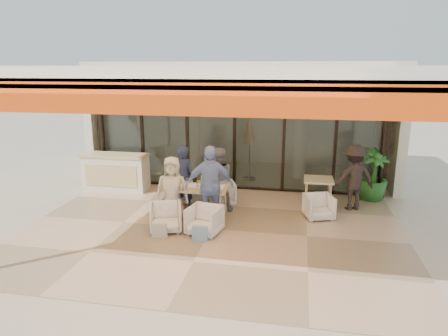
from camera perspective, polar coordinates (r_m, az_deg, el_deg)
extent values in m
plane|color=#C6B293|center=(8.63, -1.79, -8.85)|extent=(70.00, 70.00, 0.00)
cube|color=tan|center=(8.63, -1.79, -8.82)|extent=(8.00, 6.00, 0.01)
cube|color=silver|center=(7.94, -1.98, 13.62)|extent=(8.00, 6.00, 0.20)
cube|color=#EE470C|center=(5.13, -9.30, 9.97)|extent=(8.00, 0.12, 0.45)
cube|color=#F65E14|center=(5.77, -6.98, 11.70)|extent=(8.00, 1.50, 0.06)
cylinder|color=black|center=(12.16, -17.00, 5.18)|extent=(0.12, 0.12, 3.20)
cylinder|color=black|center=(10.99, 21.87, 3.87)|extent=(0.12, 0.12, 3.20)
cube|color=#9EADA3|center=(11.03, 1.53, 4.93)|extent=(8.00, 0.03, 3.20)
cube|color=black|center=(11.39, 1.48, -2.83)|extent=(8.00, 0.10, 0.08)
cube|color=black|center=(10.89, 1.59, 13.06)|extent=(8.00, 0.10, 0.08)
cube|color=black|center=(12.32, -17.24, 5.28)|extent=(0.08, 0.10, 3.20)
cube|color=black|center=(11.77, -11.61, 5.23)|extent=(0.08, 0.10, 3.20)
cube|color=black|center=(11.33, -5.25, 5.12)|extent=(0.08, 0.10, 3.20)
cube|color=black|center=(11.03, 1.53, 4.93)|extent=(0.08, 0.10, 3.20)
cube|color=black|center=(10.90, 8.58, 4.67)|extent=(0.08, 0.10, 3.20)
cube|color=black|center=(10.94, 15.68, 4.32)|extent=(0.08, 0.10, 3.20)
cube|color=black|center=(11.13, 22.37, 3.94)|extent=(0.08, 0.10, 3.20)
cube|color=silver|center=(14.45, 3.79, 7.53)|extent=(9.00, 0.25, 3.40)
cube|color=silver|center=(14.03, -15.41, 6.85)|extent=(0.25, 3.50, 3.40)
cube|color=silver|center=(12.89, 22.67, 5.64)|extent=(0.25, 3.50, 3.40)
cube|color=silver|center=(12.62, 2.91, 14.30)|extent=(9.00, 3.50, 0.25)
cube|color=#E2CA89|center=(13.06, 2.73, -0.74)|extent=(8.00, 3.50, 0.02)
cylinder|color=silver|center=(12.93, -4.36, 5.83)|extent=(0.40, 0.40, 3.00)
cylinder|color=silver|center=(12.49, 10.95, 5.31)|extent=(0.40, 0.40, 3.00)
cylinder|color=black|center=(12.31, -3.15, 12.44)|extent=(0.03, 0.03, 0.70)
cube|color=black|center=(12.33, -3.12, 10.35)|extent=(0.30, 0.30, 0.40)
sphere|color=#FFBF72|center=(12.33, -3.12, 10.35)|extent=(0.18, 0.18, 0.18)
cylinder|color=black|center=(11.97, 13.73, 12.01)|extent=(0.03, 0.03, 0.70)
cube|color=black|center=(11.99, 13.60, 9.87)|extent=(0.30, 0.30, 0.40)
sphere|color=#FFBF72|center=(11.99, 13.60, 9.87)|extent=(0.18, 0.18, 0.18)
cylinder|color=black|center=(12.30, 3.62, -1.51)|extent=(0.40, 0.40, 0.05)
cylinder|color=black|center=(12.06, 3.69, 3.06)|extent=(0.04, 0.04, 2.10)
cone|color=orange|center=(11.96, 3.74, 6.12)|extent=(0.32, 0.32, 1.10)
cube|color=silver|center=(11.59, -15.20, -0.68)|extent=(1.80, 0.60, 1.00)
cube|color=#E2CA89|center=(11.47, -15.36, 1.79)|extent=(1.85, 0.65, 0.06)
cube|color=#E2CA89|center=(11.32, -15.87, -1.07)|extent=(1.50, 0.02, 0.60)
cube|color=#E2CA89|center=(9.17, -4.02, -2.69)|extent=(1.50, 0.90, 0.05)
cube|color=white|center=(9.16, -4.03, -2.54)|extent=(1.30, 0.35, 0.01)
cylinder|color=#E2CA89|center=(9.17, -8.26, -5.24)|extent=(0.06, 0.06, 0.70)
cylinder|color=#E2CA89|center=(8.86, -0.61, -5.80)|extent=(0.06, 0.06, 0.70)
cylinder|color=#E2CA89|center=(9.74, -7.04, -4.02)|extent=(0.06, 0.06, 0.70)
cylinder|color=#E2CA89|center=(9.45, 0.16, -4.49)|extent=(0.06, 0.06, 0.70)
cylinder|color=white|center=(9.13, -7.01, -2.28)|extent=(0.06, 0.06, 0.11)
cylinder|color=white|center=(9.39, -5.20, -1.76)|extent=(0.06, 0.06, 0.11)
cylinder|color=white|center=(9.04, -3.89, -2.37)|extent=(0.06, 0.06, 0.11)
cylinder|color=white|center=(9.24, -1.95, -1.97)|extent=(0.06, 0.06, 0.11)
cylinder|color=white|center=(8.85, -1.22, -2.72)|extent=(0.06, 0.06, 0.11)
cylinder|color=brown|center=(9.43, -7.04, -1.59)|extent=(0.07, 0.07, 0.16)
cylinder|color=black|center=(9.42, -4.19, -1.53)|extent=(0.09, 0.09, 0.17)
cylinder|color=black|center=(9.40, -4.20, -0.97)|extent=(0.10, 0.10, 0.01)
cylinder|color=white|center=(9.01, -7.28, -2.85)|extent=(0.22, 0.22, 0.01)
cylinder|color=white|center=(8.78, -1.68, -3.20)|extent=(0.22, 0.22, 0.01)
cylinder|color=white|center=(9.57, -6.15, -1.78)|extent=(0.22, 0.22, 0.01)
cylinder|color=white|center=(9.36, -0.86, -2.08)|extent=(0.22, 0.22, 0.01)
imported|color=white|center=(10.26, -4.91, -2.98)|extent=(0.84, 0.81, 0.71)
imported|color=white|center=(10.08, -0.30, -3.42)|extent=(0.80, 0.78, 0.65)
imported|color=white|center=(8.55, -8.35, -6.82)|extent=(0.81, 0.78, 0.67)
imported|color=white|center=(8.33, -2.83, -7.29)|extent=(0.75, 0.72, 0.66)
imported|color=#1B203C|center=(9.67, -5.76, -1.38)|extent=(0.64, 0.49, 1.58)
imported|color=slate|center=(9.48, -0.88, -1.70)|extent=(0.92, 0.82, 1.56)
imported|color=beige|center=(8.86, -7.40, -3.16)|extent=(0.79, 0.58, 1.51)
imported|color=#7994CB|center=(8.60, -2.09, -2.60)|extent=(1.13, 0.77, 1.79)
cube|color=silver|center=(8.26, -9.21, -8.84)|extent=(0.30, 0.10, 0.34)
cube|color=#99BFD8|center=(8.03, -3.49, -9.38)|extent=(0.30, 0.10, 0.34)
cube|color=#E2CA89|center=(9.99, 13.36, -1.63)|extent=(0.70, 0.70, 0.05)
cylinder|color=#E2CA89|center=(9.81, 11.67, -4.07)|extent=(0.05, 0.05, 0.70)
cylinder|color=#E2CA89|center=(9.84, 14.93, -4.21)|extent=(0.05, 0.05, 0.70)
cylinder|color=#E2CA89|center=(10.35, 11.64, -3.11)|extent=(0.05, 0.05, 0.70)
cylinder|color=#E2CA89|center=(10.38, 14.73, -3.25)|extent=(0.05, 0.05, 0.70)
imported|color=white|center=(9.39, 13.40, -5.26)|extent=(0.75, 0.72, 0.62)
imported|color=black|center=(10.05, 18.05, -1.32)|extent=(1.19, 0.93, 1.62)
imported|color=#1E5919|center=(10.97, 20.51, -0.94)|extent=(1.02, 1.02, 1.36)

